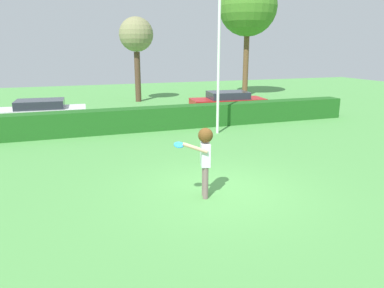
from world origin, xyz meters
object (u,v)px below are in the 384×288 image
Objects in this scene: parked_car_white at (41,111)px; frisbee at (179,145)px; lamppost at (219,52)px; willow_tree at (248,7)px; bare_elm_tree at (136,36)px; parked_car_red at (228,101)px; person at (205,153)px.

frisbee is at bearing -71.77° from parked_car_white.
lamppost is at bearing 59.66° from frisbee.
frisbee is at bearing -121.76° from willow_tree.
parked_car_white is at bearing -133.06° from bare_elm_tree.
bare_elm_tree is at bearing 121.48° from parked_car_red.
frisbee is 21.09m from willow_tree.
parked_car_white is 16.81m from willow_tree.
bare_elm_tree is (2.47, 17.42, 2.96)m from frisbee.
frisbee is at bearing -177.34° from person.
parked_car_red is at bearing 0.57° from parked_car_white.
parked_car_white is 0.49× the size of willow_tree.
parked_car_red is at bearing 59.93° from frisbee.
lamppost reaches higher than frisbee.
parked_car_red is (6.38, 11.03, -0.76)m from frisbee.
willow_tree is at bearing 24.24° from parked_car_white.
lamppost is (3.82, 6.53, 2.04)m from frisbee.
lamppost is at bearing -119.67° from parked_car_red.
person is 0.42× the size of parked_car_white.
frisbee is at bearing -120.34° from lamppost.
parked_car_white is at bearing 108.23° from frisbee.
parked_car_red is at bearing 62.61° from person.
parked_car_white is (-4.28, 10.90, -0.49)m from person.
parked_car_red is 0.76× the size of bare_elm_tree.
willow_tree is at bearing -0.16° from bare_elm_tree.
bare_elm_tree is 8.57m from willow_tree.
lamppost is 11.01m from bare_elm_tree.
lamppost reaches higher than parked_car_white.
lamppost is 1.48× the size of parked_car_white.
lamppost is at bearing -122.59° from willow_tree.
person is at bearing -68.54° from parked_car_white.
willow_tree reaches higher than lamppost.
lamppost is 1.46× the size of parked_car_red.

